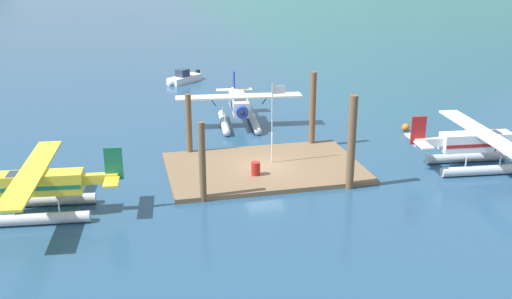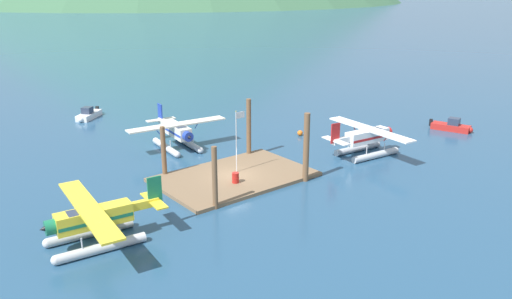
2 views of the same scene
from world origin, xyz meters
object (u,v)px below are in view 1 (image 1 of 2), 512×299
object	(u,v)px
fuel_drum	(256,168)
seaplane_cream_bow_centre	(239,108)
seaplane_white_stbd_aft	(476,146)
seaplane_yellow_port_aft	(39,189)
flagpole	(274,113)
mooring_buoy	(406,127)
boat_white_open_north	(184,78)

from	to	relation	value
fuel_drum	seaplane_cream_bow_centre	world-z (taller)	seaplane_cream_bow_centre
seaplane_white_stbd_aft	seaplane_yellow_port_aft	distance (m)	27.98
flagpole	mooring_buoy	xyz separation A→B (m)	(12.63, 5.38, -3.48)
mooring_buoy	boat_white_open_north	distance (m)	26.99
seaplane_white_stbd_aft	boat_white_open_north	world-z (taller)	seaplane_white_stbd_aft
mooring_buoy	seaplane_white_stbd_aft	bearing A→B (deg)	-86.41
flagpole	mooring_buoy	world-z (taller)	flagpole
seaplane_yellow_port_aft	boat_white_open_north	xyz separation A→B (m)	(11.88, 31.87, -1.09)
seaplane_yellow_port_aft	seaplane_cream_bow_centre	world-z (taller)	same
seaplane_white_stbd_aft	seaplane_cream_bow_centre	xyz separation A→B (m)	(-13.54, 13.48, 0.00)
flagpole	seaplane_yellow_port_aft	world-z (taller)	flagpole
seaplane_cream_bow_centre	seaplane_yellow_port_aft	bearing A→B (deg)	-135.13
seaplane_white_stbd_aft	seaplane_cream_bow_centre	size ratio (longest dim) A/B	1.00
seaplane_white_stbd_aft	boat_white_open_north	size ratio (longest dim) A/B	2.53
mooring_buoy	seaplane_yellow_port_aft	bearing A→B (deg)	-160.32
seaplane_white_stbd_aft	boat_white_open_north	xyz separation A→B (m)	(-16.09, 30.99, -1.09)
seaplane_yellow_port_aft	boat_white_open_north	size ratio (longest dim) A/B	2.53
mooring_buoy	seaplane_cream_bow_centre	distance (m)	13.82
fuel_drum	seaplane_yellow_port_aft	world-z (taller)	seaplane_yellow_port_aft
flagpole	fuel_drum	xyz separation A→B (m)	(-1.74, -2.01, -3.04)
flagpole	fuel_drum	size ratio (longest dim) A/B	6.30
fuel_drum	seaplane_yellow_port_aft	bearing A→B (deg)	-169.52
seaplane_white_stbd_aft	seaplane_cream_bow_centre	bearing A→B (deg)	135.13
flagpole	seaplane_cream_bow_centre	distance (m)	10.18
fuel_drum	mooring_buoy	world-z (taller)	fuel_drum
seaplane_white_stbd_aft	flagpole	bearing A→B (deg)	164.95
seaplane_yellow_port_aft	boat_white_open_north	bearing A→B (deg)	69.56
fuel_drum	boat_white_open_north	size ratio (longest dim) A/B	0.21
flagpole	seaplane_yellow_port_aft	xyz separation A→B (m)	(-14.78, -4.43, -2.20)
seaplane_cream_bow_centre	fuel_drum	bearing A→B (deg)	-96.65
seaplane_cream_bow_centre	boat_white_open_north	size ratio (longest dim) A/B	2.53
seaplane_cream_bow_centre	seaplane_white_stbd_aft	bearing A→B (deg)	-44.87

